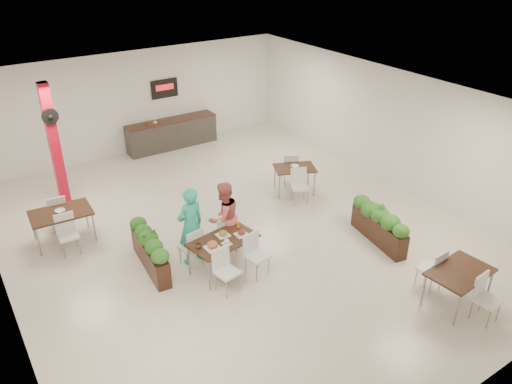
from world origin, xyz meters
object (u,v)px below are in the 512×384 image
Objects in this scene: main_table at (223,244)px; side_table_c at (459,276)px; side_table_b at (295,172)px; red_column at (54,144)px; planter_right at (379,223)px; planter_left at (149,248)px; service_counter at (172,133)px; side_table_a at (61,216)px; diner_man at (191,226)px; diner_woman at (224,217)px.

side_table_c is (3.15, -3.37, -0.01)m from main_table.
side_table_c is at bearing -68.85° from side_table_b.
red_column reaches higher than planter_right.
side_table_c is at bearing -44.33° from planter_left.
red_column is at bearing 111.75° from main_table.
main_table is (-2.03, -6.81, 0.14)m from service_counter.
service_counter is 5.89m from side_table_a.
diner_man reaches higher than diner_woman.
planter_left is at bearing -143.24° from side_table_b.
planter_right is at bearing -79.27° from service_counter.
side_table_b is (4.63, 1.07, 0.12)m from planter_left.
diner_man is (-2.42, -6.15, 0.39)m from service_counter.
service_counter is at bearing 91.60° from side_table_c.
side_table_b is at bearing -74.14° from service_counter.
side_table_b is at bearing 13.05° from planter_left.
main_table is at bearing -68.25° from red_column.
planter_right is at bearing -22.20° from planter_left.
planter_left is at bearing -26.56° from diner_man.
side_table_b is (5.87, -1.02, -0.02)m from side_table_a.
side_table_b is at bearing 92.20° from planter_right.
side_table_a is at bearing 129.42° from main_table.
planter_right is (4.75, -1.94, -0.01)m from planter_left.
red_column is 1.75× the size of planter_right.
red_column is at bearing 132.61° from planter_right.
diner_man is 1.08× the size of side_table_a.
main_table is at bearing 163.86° from planter_right.
planter_left reaches higher than side_table_a.
diner_woman is at bearing 170.87° from diner_man.
diner_woman is (0.80, 0.00, -0.05)m from diner_man.
red_column is at bearing -155.00° from service_counter.
diner_woman is at bearing -60.95° from red_column.
diner_man is 0.97m from planter_left.
side_table_b is at bearing -6.73° from side_table_a.
main_table and side_table_a have the same top height.
main_table is at bearing -36.64° from planter_left.
service_counter is at bearing -120.60° from diner_man.
diner_man reaches higher than main_table.
side_table_b is (3.78, 1.34, -0.26)m from diner_man.
main_table is 0.96× the size of planter_left.
planter_left is at bearing 130.96° from side_table_c.
side_table_b is (2.98, 1.34, -0.21)m from diner_woman.
planter_right is (3.90, -1.67, -0.39)m from diner_man.
side_table_a is at bearing -166.11° from side_table_b.
planter_left is 5.13m from planter_right.
side_table_c is at bearing -45.50° from side_table_a.
side_table_a is at bearing -57.63° from diner_man.
planter_left is at bearing -56.32° from side_table_a.
diner_man reaches higher than side_table_b.
side_table_a is at bearing 146.06° from planter_right.
diner_man is at bearing 156.80° from planter_right.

